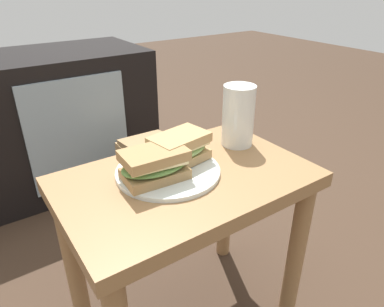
{
  "coord_description": "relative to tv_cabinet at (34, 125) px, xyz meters",
  "views": [
    {
      "loc": [
        -0.37,
        -0.56,
        0.86
      ],
      "look_at": [
        0.02,
        0.0,
        0.51
      ],
      "focal_mm": 32.92,
      "sensor_mm": 36.0,
      "label": 1
    }
  ],
  "objects": [
    {
      "name": "tv_cabinet",
      "position": [
        0.0,
        0.0,
        0.0
      ],
      "size": [
        0.96,
        0.46,
        0.58
      ],
      "color": "black",
      "rests_on": "ground"
    },
    {
      "name": "beer_glass",
      "position": [
        0.34,
        -0.89,
        0.25
      ],
      "size": [
        0.08,
        0.08,
        0.16
      ],
      "color": "silver",
      "rests_on": "side_table"
    },
    {
      "name": "side_table",
      "position": [
        0.14,
        -0.95,
        0.08
      ],
      "size": [
        0.56,
        0.36,
        0.46
      ],
      "color": "olive",
      "rests_on": "ground"
    },
    {
      "name": "plate",
      "position": [
        0.11,
        -0.92,
        0.17
      ],
      "size": [
        0.23,
        0.23,
        0.01
      ],
      "primitive_type": "cylinder",
      "color": "silver",
      "rests_on": "side_table"
    },
    {
      "name": "sandwich_front",
      "position": [
        0.07,
        -0.93,
        0.21
      ],
      "size": [
        0.15,
        0.1,
        0.07
      ],
      "color": "#9E7A4C",
      "rests_on": "plate"
    },
    {
      "name": "sandwich_back",
      "position": [
        0.15,
        -0.9,
        0.21
      ],
      "size": [
        0.15,
        0.11,
        0.07
      ],
      "color": "tan",
      "rests_on": "plate"
    },
    {
      "name": "paper_bag",
      "position": [
        0.29,
        -0.45,
        -0.13
      ],
      "size": [
        0.18,
        0.13,
        0.33
      ],
      "color": "tan",
      "rests_on": "ground"
    }
  ]
}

